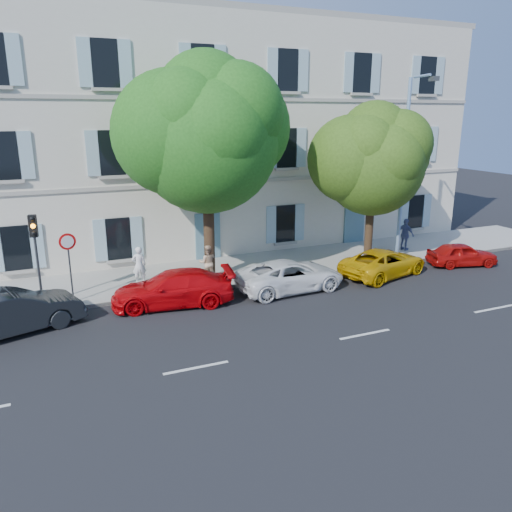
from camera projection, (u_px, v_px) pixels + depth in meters
name	position (u px, v px, depth m)	size (l,w,h in m)	color
ground	(308.00, 297.00, 20.63)	(90.00, 90.00, 0.00)	black
sidewalk	(265.00, 266.00, 24.55)	(36.00, 4.50, 0.15)	#A09E96
kerb	(284.00, 279.00, 22.63)	(36.00, 0.16, 0.16)	#9E998E
building	(224.00, 138.00, 28.02)	(28.00, 7.00, 12.00)	beige
car_dark_sedan	(12.00, 312.00, 17.02)	(1.61, 4.62, 1.52)	black
car_red_coupe	(173.00, 288.00, 19.56)	(1.93, 4.75, 1.38)	#C2050A
car_white_coupe	(290.00, 275.00, 21.25)	(2.17, 4.72, 1.31)	white
car_yellow_supercar	(384.00, 262.00, 23.21)	(2.09, 4.54, 1.26)	#D7A109
car_red_hatchback	(462.00, 254.00, 24.76)	(1.37, 3.40, 1.16)	#A70C0A
tree_left	(207.00, 141.00, 20.79)	(6.05, 6.05, 9.38)	#3A2819
tree_right	(373.00, 165.00, 23.77)	(4.86, 4.86, 7.49)	#3A2819
traffic_light	(35.00, 241.00, 18.64)	(0.32, 0.40, 3.56)	#383A3D
road_sign	(69.00, 253.00, 19.09)	(0.64, 0.17, 2.78)	#383A3D
street_lamp	(407.00, 160.00, 23.92)	(0.50, 1.90, 8.84)	#7293BF
pedestrian_a	(139.00, 265.00, 21.60)	(0.61, 0.40, 1.66)	silver
pedestrian_b	(208.00, 263.00, 22.07)	(0.78, 0.61, 1.61)	tan
pedestrian_c	(405.00, 234.00, 26.99)	(1.01, 0.42, 1.73)	#475383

